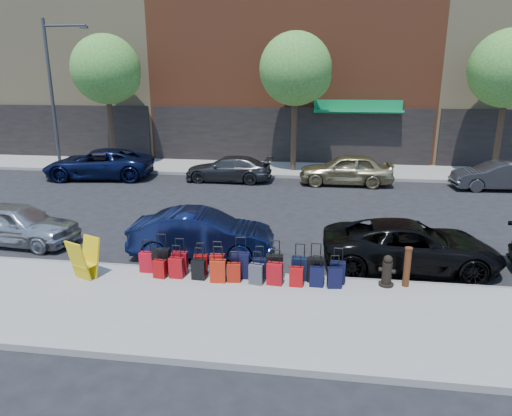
% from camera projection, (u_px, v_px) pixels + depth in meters
% --- Properties ---
extents(ground, '(120.00, 120.00, 0.00)m').
position_uv_depth(ground, '(262.00, 225.00, 16.43)').
color(ground, black).
rests_on(ground, ground).
extents(sidewalk_near, '(60.00, 4.00, 0.15)m').
position_uv_depth(sidewalk_near, '(224.00, 311.00, 10.23)').
color(sidewalk_near, gray).
rests_on(sidewalk_near, ground).
extents(sidewalk_far, '(60.00, 4.00, 0.15)m').
position_uv_depth(sidewalk_far, '(285.00, 169.00, 25.92)').
color(sidewalk_far, gray).
rests_on(sidewalk_far, ground).
extents(curb_near, '(60.00, 0.08, 0.15)m').
position_uv_depth(curb_near, '(240.00, 274.00, 12.15)').
color(curb_near, gray).
rests_on(curb_near, ground).
extents(curb_far, '(60.00, 0.08, 0.15)m').
position_uv_depth(curb_far, '(282.00, 177.00, 24.00)').
color(curb_far, gray).
rests_on(curb_far, ground).
extents(building_left, '(15.00, 12.12, 16.00)m').
position_uv_depth(building_left, '(78.00, 36.00, 33.50)').
color(building_left, '#98845D').
rests_on(building_left, ground).
extents(building_center, '(17.00, 12.85, 20.00)m').
position_uv_depth(building_center, '(297.00, 2.00, 30.76)').
color(building_center, brown).
rests_on(building_center, ground).
extents(tree_left, '(3.80, 3.80, 7.27)m').
position_uv_depth(tree_left, '(109.00, 71.00, 25.31)').
color(tree_left, black).
rests_on(tree_left, sidewalk_far).
extents(tree_center, '(3.80, 3.80, 7.27)m').
position_uv_depth(tree_center, '(298.00, 71.00, 23.87)').
color(tree_center, black).
rests_on(tree_center, sidewalk_far).
extents(tree_right, '(3.80, 3.80, 7.27)m').
position_uv_depth(tree_right, '(511.00, 71.00, 22.44)').
color(tree_right, black).
rests_on(tree_right, sidewalk_far).
extents(streetlight, '(2.59, 0.18, 8.00)m').
position_uv_depth(streetlight, '(54.00, 86.00, 25.25)').
color(streetlight, '#333338').
rests_on(streetlight, sidewalk_far).
extents(suitcase_front_0, '(0.37, 0.21, 0.88)m').
position_uv_depth(suitcase_front_0, '(147.00, 262.00, 12.04)').
color(suitcase_front_0, '#AD0B18').
rests_on(suitcase_front_0, sidewalk_near).
extents(suitcase_front_1, '(0.45, 0.27, 1.04)m').
position_uv_depth(suitcase_front_1, '(162.00, 260.00, 12.01)').
color(suitcase_front_1, black).
rests_on(suitcase_front_1, sidewalk_near).
extents(suitcase_front_2, '(0.40, 0.23, 0.96)m').
position_uv_depth(suitcase_front_2, '(180.00, 263.00, 11.92)').
color(suitcase_front_2, maroon).
rests_on(suitcase_front_2, sidewalk_near).
extents(suitcase_front_3, '(0.38, 0.25, 0.85)m').
position_uv_depth(suitcase_front_3, '(201.00, 265.00, 11.89)').
color(suitcase_front_3, '#900909').
rests_on(suitcase_front_3, sidewalk_near).
extents(suitcase_front_4, '(0.39, 0.23, 0.91)m').
position_uv_depth(suitcase_front_4, '(217.00, 265.00, 11.84)').
color(suitcase_front_4, '#AD0E0B').
rests_on(suitcase_front_4, sidewalk_near).
extents(suitcase_front_5, '(0.46, 0.27, 1.08)m').
position_uv_depth(suitcase_front_5, '(241.00, 265.00, 11.67)').
color(suitcase_front_5, black).
rests_on(suitcase_front_5, sidewalk_near).
extents(suitcase_front_6, '(0.37, 0.22, 0.85)m').
position_uv_depth(suitcase_front_6, '(259.00, 268.00, 11.67)').
color(suitcase_front_6, black).
rests_on(suitcase_front_6, sidewalk_near).
extents(suitcase_front_7, '(0.44, 0.27, 1.02)m').
position_uv_depth(suitcase_front_7, '(274.00, 267.00, 11.63)').
color(suitcase_front_7, black).
rests_on(suitcase_front_7, sidewalk_near).
extents(suitcase_front_8, '(0.40, 0.23, 0.96)m').
position_uv_depth(suitcase_front_8, '(299.00, 268.00, 11.57)').
color(suitcase_front_8, black).
rests_on(suitcase_front_8, sidewalk_near).
extents(suitcase_front_9, '(0.43, 0.25, 1.00)m').
position_uv_depth(suitcase_front_9, '(315.00, 270.00, 11.47)').
color(suitcase_front_9, black).
rests_on(suitcase_front_9, sidewalk_near).
extents(suitcase_front_10, '(0.39, 0.23, 0.92)m').
position_uv_depth(suitcase_front_10, '(337.00, 272.00, 11.37)').
color(suitcase_front_10, black).
rests_on(suitcase_front_10, sidewalk_near).
extents(suitcase_back_1, '(0.35, 0.23, 0.77)m').
position_uv_depth(suitcase_back_1, '(160.00, 269.00, 11.69)').
color(suitcase_back_1, '#9D0A0B').
rests_on(suitcase_back_1, sidewalk_near).
extents(suitcase_back_2, '(0.37, 0.22, 0.87)m').
position_uv_depth(suitcase_back_2, '(176.00, 268.00, 11.69)').
color(suitcase_back_2, '#9E0A0F').
rests_on(suitcase_back_2, sidewalk_near).
extents(suitcase_back_3, '(0.36, 0.22, 0.83)m').
position_uv_depth(suitcase_back_3, '(199.00, 269.00, 11.61)').
color(suitcase_back_3, black).
rests_on(suitcase_back_3, sidewalk_near).
extents(suitcase_back_4, '(0.40, 0.24, 0.93)m').
position_uv_depth(suitcase_back_4, '(218.00, 271.00, 11.45)').
color(suitcase_back_4, '#B5210B').
rests_on(suitcase_back_4, sidewalk_near).
extents(suitcase_back_5, '(0.35, 0.23, 0.80)m').
position_uv_depth(suitcase_back_5, '(234.00, 272.00, 11.46)').
color(suitcase_back_5, '#A1180A').
rests_on(suitcase_back_5, sidewalk_near).
extents(suitcase_back_6, '(0.39, 0.27, 0.84)m').
position_uv_depth(suitcase_back_6, '(256.00, 274.00, 11.34)').
color(suitcase_back_6, '#3E3E43').
rests_on(suitcase_back_6, sidewalk_near).
extents(suitcase_back_7, '(0.40, 0.26, 0.91)m').
position_uv_depth(suitcase_back_7, '(275.00, 274.00, 11.30)').
color(suitcase_back_7, '#A00A11').
rests_on(suitcase_back_7, sidewalk_near).
extents(suitcase_back_8, '(0.34, 0.21, 0.80)m').
position_uv_depth(suitcase_back_8, '(296.00, 277.00, 11.22)').
color(suitcase_back_8, '#AA0A0D').
rests_on(suitcase_back_8, sidewalk_near).
extents(suitcase_back_9, '(0.34, 0.20, 0.80)m').
position_uv_depth(suitcase_back_9, '(317.00, 277.00, 11.21)').
color(suitcase_back_9, black).
rests_on(suitcase_back_9, sidewalk_near).
extents(suitcase_back_10, '(0.37, 0.25, 0.83)m').
position_uv_depth(suitcase_back_10, '(334.00, 278.00, 11.14)').
color(suitcase_back_10, black).
rests_on(suitcase_back_10, sidewalk_near).
extents(fire_hydrant, '(0.41, 0.36, 0.80)m').
position_uv_depth(fire_hydrant, '(387.00, 272.00, 11.21)').
color(fire_hydrant, black).
rests_on(fire_hydrant, sidewalk_near).
extents(bollard, '(0.19, 0.19, 1.01)m').
position_uv_depth(bollard, '(407.00, 266.00, 11.14)').
color(bollard, '#38190C').
rests_on(bollard, sidewalk_near).
extents(display_rack, '(0.79, 0.82, 1.04)m').
position_uv_depth(display_rack, '(84.00, 259.00, 11.61)').
color(display_rack, '#DBB90C').
rests_on(display_rack, sidewalk_near).
extents(car_near_0, '(4.01, 1.88, 1.33)m').
position_uv_depth(car_near_0, '(17.00, 224.00, 14.39)').
color(car_near_0, '#B0B3B7').
rests_on(car_near_0, ground).
extents(car_near_1, '(4.26, 1.71, 1.38)m').
position_uv_depth(car_near_1, '(202.00, 234.00, 13.39)').
color(car_near_1, '#0C1437').
rests_on(car_near_1, ground).
extents(car_near_2, '(4.84, 2.36, 1.33)m').
position_uv_depth(car_near_2, '(411.00, 246.00, 12.53)').
color(car_near_2, black).
rests_on(car_near_2, ground).
extents(car_far_0, '(5.82, 3.25, 1.54)m').
position_uv_depth(car_far_0, '(99.00, 164.00, 23.72)').
color(car_far_0, '#0B1233').
rests_on(car_far_0, ground).
extents(car_far_1, '(4.42, 1.87, 1.27)m').
position_uv_depth(car_far_1, '(228.00, 169.00, 23.11)').
color(car_far_1, '#2F2F31').
rests_on(car_far_1, ground).
extents(car_far_2, '(4.54, 1.86, 1.54)m').
position_uv_depth(car_far_2, '(346.00, 169.00, 22.33)').
color(car_far_2, '#96885C').
rests_on(car_far_2, ground).
extents(car_far_3, '(4.19, 1.70, 1.35)m').
position_uv_depth(car_far_3, '(498.00, 176.00, 21.32)').
color(car_far_3, '#343436').
rests_on(car_far_3, ground).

